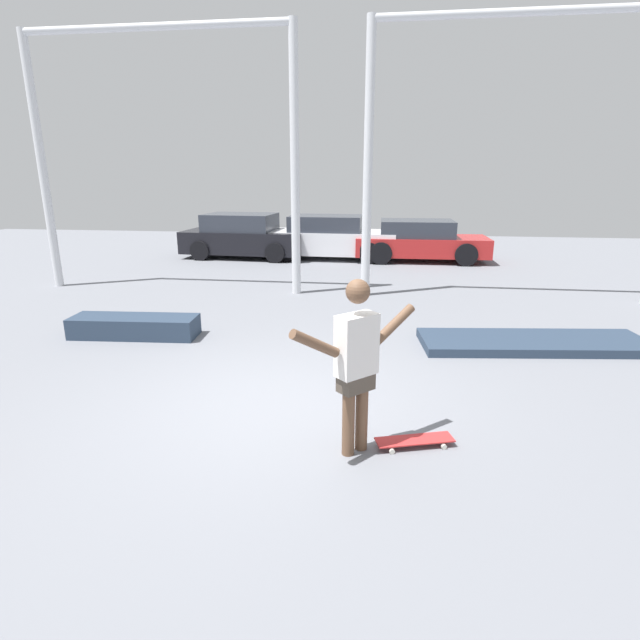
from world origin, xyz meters
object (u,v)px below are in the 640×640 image
Objects in this scene: skateboarder at (356,359)px; grind_box at (135,327)px; parked_car_red at (420,241)px; skateboard at (415,440)px; manual_pad at (533,343)px; parked_car_white at (330,238)px; parked_car_black at (244,237)px.

skateboarder is 5.15m from grind_box.
skateboarder is 11.86m from parked_car_red.
grind_box is at bearing 129.48° from skateboard.
skateboard is 11.63m from parked_car_red.
manual_pad is 0.84× the size of parked_car_white.
manual_pad is at bearing 8.52° from skateboarder.
parked_car_white is at bearing 52.99° from skateboarder.
parked_car_red reaches higher than manual_pad.
manual_pad is 10.84m from parked_car_black.
parked_car_red is (0.70, 11.60, 0.56)m from skateboard.
manual_pad is at bearing -61.34° from parked_car_white.
parked_car_red is (5.73, 0.06, -0.06)m from parked_car_black.
grind_box is 8.98m from parked_car_white.
skateboarder is 1.11m from skateboard.
parked_car_black is at bearing 66.08° from skateboarder.
skateboard is 11.88m from parked_car_white.
parked_car_red reaches higher than grind_box.
grind_box reaches higher than manual_pad.
skateboarder is 0.42× the size of parked_car_black.
skateboard is at bearing -63.12° from parked_car_black.
parked_car_black reaches higher than parked_car_red.
parked_car_black is 1.00× the size of parked_car_red.
parked_car_white reaches higher than grind_box.
parked_car_red is at bearing 69.48° from skateboard.
parked_car_white is (2.37, 8.64, 0.50)m from grind_box.
skateboarder reaches higher than manual_pad.
skateboard is at bearing -121.38° from manual_pad.
manual_pad is at bearing 2.91° from grind_box.
parked_car_white is 1.02× the size of parked_car_red.
parked_car_black is 2.85m from parked_car_white.
skateboarder reaches higher than grind_box.
parked_car_white is at bearing 116.96° from manual_pad.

